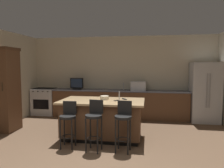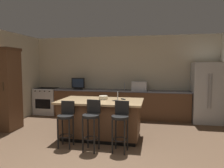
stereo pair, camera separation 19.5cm
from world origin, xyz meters
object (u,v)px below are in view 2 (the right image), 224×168
object	(u,v)px
bar_stool_center	(92,120)
range_oven	(47,101)
cabinet_tower	(6,88)
refrigerator	(206,93)
cell_phone	(115,100)
fruit_bowl	(103,98)
tv_monitor	(78,84)
bar_stool_right	(120,121)
kitchen_island	(101,118)
tv_remote	(123,99)
microwave	(139,86)
bar_stool_left	(66,120)

from	to	relation	value
bar_stool_center	range_oven	bearing A→B (deg)	138.35
cabinet_tower	refrigerator	bearing A→B (deg)	18.65
cell_phone	fruit_bowl	bearing A→B (deg)	-168.53
cabinet_tower	bar_stool_center	xyz separation A→B (m)	(2.65, -0.92, -0.52)
range_oven	tv_monitor	xyz separation A→B (m)	(1.20, -0.05, 0.63)
range_oven	bar_stool_right	world-z (taller)	bar_stool_right
refrigerator	bar_stool_center	bearing A→B (deg)	-135.26
kitchen_island	bar_stool_center	size ratio (longest dim) A/B	1.92
cabinet_tower	bar_stool_right	bearing A→B (deg)	-14.80
bar_stool_center	tv_remote	bearing A→B (deg)	69.46
microwave	tv_remote	distance (m)	1.89
cabinet_tower	tv_remote	xyz separation A→B (m)	(3.15, 0.05, -0.22)
bar_stool_center	bar_stool_right	world-z (taller)	bar_stool_center
refrigerator	range_oven	world-z (taller)	refrigerator
tv_monitor	bar_stool_left	xyz separation A→B (m)	(0.73, -2.69, -0.52)
refrigerator	tv_monitor	distance (m)	4.10
range_oven	cabinet_tower	xyz separation A→B (m)	(-0.14, -1.91, 0.67)
refrigerator	tv_remote	distance (m)	2.89
kitchen_island	microwave	xyz separation A→B (m)	(0.76, 2.06, 0.60)
microwave	bar_stool_right	xyz separation A→B (m)	(-0.18, -2.77, -0.45)
cabinet_tower	tv_monitor	xyz separation A→B (m)	(1.34, 1.86, -0.04)
tv_monitor	fruit_bowl	world-z (taller)	tv_monitor
refrigerator	microwave	world-z (taller)	refrigerator
microwave	cell_phone	world-z (taller)	microwave
refrigerator	cell_phone	world-z (taller)	refrigerator
range_oven	cabinet_tower	size ratio (longest dim) A/B	0.43
kitchen_island	range_oven	world-z (taller)	range_oven
refrigerator	tv_monitor	bearing A→B (deg)	179.61
microwave	tv_remote	bearing A→B (deg)	-97.84
microwave	tv_remote	size ratio (longest dim) A/B	2.82
kitchen_island	cabinet_tower	world-z (taller)	cabinet_tower
bar_stool_right	cabinet_tower	bearing A→B (deg)	170.82
refrigerator	fruit_bowl	xyz separation A→B (m)	(-2.75, -1.87, 0.04)
microwave	bar_stool_right	size ratio (longest dim) A/B	0.48
tv_monitor	bar_stool_right	xyz separation A→B (m)	(1.89, -2.72, -0.48)
range_oven	refrigerator	bearing A→B (deg)	-0.85
tv_monitor	fruit_bowl	distance (m)	2.33
tv_remote	cabinet_tower	bearing A→B (deg)	145.89
tv_remote	bar_stool_left	bearing A→B (deg)	-176.13
kitchen_island	bar_stool_right	bearing A→B (deg)	-50.50
bar_stool_left	bar_stool_center	size ratio (longest dim) A/B	0.94
bar_stool_left	bar_stool_center	xyz separation A→B (m)	(0.59, -0.09, 0.04)
cabinet_tower	bar_stool_left	distance (m)	2.30
range_oven	bar_stool_left	bearing A→B (deg)	-54.91
cabinet_tower	microwave	distance (m)	3.91
kitchen_island	cell_phone	xyz separation A→B (m)	(0.35, -0.01, 0.45)
cabinet_tower	tv_monitor	distance (m)	2.29
microwave	cell_phone	bearing A→B (deg)	-101.38
refrigerator	bar_stool_left	distance (m)	4.30
microwave	fruit_bowl	world-z (taller)	microwave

